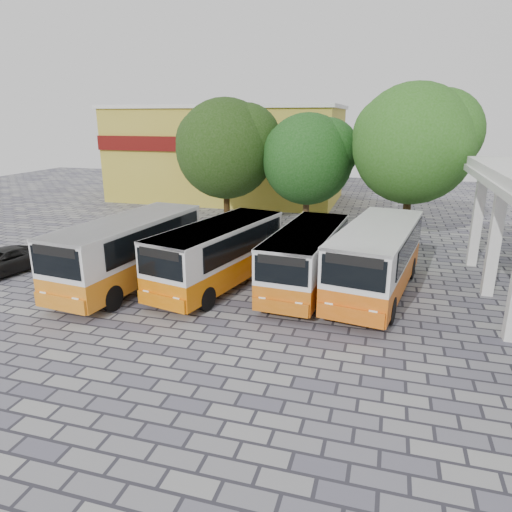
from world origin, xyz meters
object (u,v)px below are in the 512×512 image
(bus_far_left, at_px, (129,248))
(bus_centre_left, at_px, (219,251))
(bus_far_right, at_px, (377,256))
(parked_car, at_px, (2,262))
(bus_centre_right, at_px, (307,255))

(bus_far_left, xyz_separation_m, bus_centre_left, (3.90, 0.95, -0.11))
(bus_far_right, bearing_deg, bus_far_left, -160.73)
(bus_centre_left, relative_size, parked_car, 1.89)
(bus_centre_right, relative_size, parked_car, 1.76)
(bus_centre_left, xyz_separation_m, parked_car, (-10.72, -1.37, -1.03))
(bus_centre_left, bearing_deg, bus_far_left, -153.59)
(bus_centre_left, relative_size, bus_centre_right, 1.08)
(bus_centre_right, relative_size, bus_far_right, 0.88)
(bus_far_left, height_order, bus_centre_left, bus_far_left)
(parked_car, bearing_deg, bus_far_left, 15.83)
(bus_far_right, bearing_deg, bus_centre_left, -162.92)
(bus_centre_right, height_order, parked_car, bus_centre_right)
(bus_centre_left, height_order, bus_centre_right, bus_centre_left)
(bus_centre_left, distance_m, parked_car, 10.86)
(bus_centre_right, bearing_deg, bus_centre_left, -165.23)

